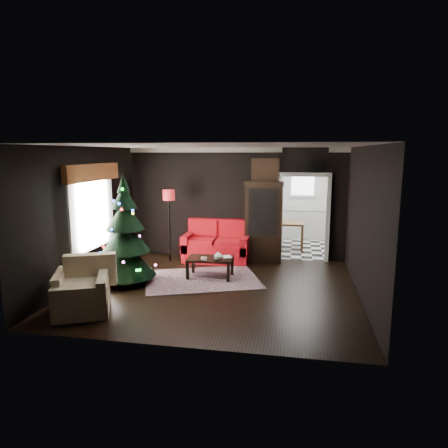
% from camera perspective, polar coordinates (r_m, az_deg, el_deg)
% --- Properties ---
extents(floor, '(5.50, 5.50, 0.00)m').
position_cam_1_polar(floor, '(8.11, -1.17, -9.14)').
color(floor, black).
rests_on(floor, ground).
extents(ceiling, '(5.50, 5.50, 0.00)m').
position_cam_1_polar(ceiling, '(7.66, -1.25, 11.06)').
color(ceiling, white).
rests_on(ceiling, ground).
extents(wall_back, '(5.50, 0.00, 5.50)m').
position_cam_1_polar(wall_back, '(10.20, 1.64, 2.94)').
color(wall_back, black).
rests_on(wall_back, ground).
extents(wall_front, '(5.50, 0.00, 5.50)m').
position_cam_1_polar(wall_front, '(5.38, -6.60, -3.63)').
color(wall_front, black).
rests_on(wall_front, ground).
extents(wall_left, '(0.00, 5.50, 5.50)m').
position_cam_1_polar(wall_left, '(8.74, -19.17, 1.17)').
color(wall_left, black).
rests_on(wall_left, ground).
extents(wall_right, '(0.00, 5.50, 5.50)m').
position_cam_1_polar(wall_right, '(7.70, 19.27, 0.02)').
color(wall_right, black).
rests_on(wall_right, ground).
extents(doorway, '(1.10, 0.10, 2.10)m').
position_cam_1_polar(doorway, '(10.13, 11.17, 0.70)').
color(doorway, white).
rests_on(doorway, ground).
extents(left_window, '(0.05, 1.60, 1.40)m').
position_cam_1_polar(left_window, '(8.88, -18.33, 1.68)').
color(left_window, white).
rests_on(left_window, wall_left).
extents(valance, '(0.12, 2.10, 0.35)m').
position_cam_1_polar(valance, '(8.77, -18.17, 6.98)').
color(valance, brown).
rests_on(valance, wall_left).
extents(kitchen_floor, '(3.00, 3.00, 0.00)m').
position_cam_1_polar(kitchen_floor, '(11.80, 10.93, -3.16)').
color(kitchen_floor, white).
rests_on(kitchen_floor, ground).
extents(kitchen_window, '(0.70, 0.06, 0.70)m').
position_cam_1_polar(kitchen_window, '(12.98, 11.15, 5.63)').
color(kitchen_window, white).
rests_on(kitchen_window, ground).
extents(rug, '(2.81, 2.44, 0.01)m').
position_cam_1_polar(rug, '(8.66, -3.11, -7.84)').
color(rug, '#2D2229').
rests_on(rug, ground).
extents(loveseat, '(1.70, 0.90, 1.00)m').
position_cam_1_polar(loveseat, '(9.98, -1.06, -2.46)').
color(loveseat, maroon).
rests_on(loveseat, ground).
extents(curio_cabinet, '(0.90, 0.45, 1.90)m').
position_cam_1_polar(curio_cabinet, '(9.95, 5.69, 0.09)').
color(curio_cabinet, black).
rests_on(curio_cabinet, ground).
extents(floor_lamp, '(0.41, 0.41, 1.91)m').
position_cam_1_polar(floor_lamp, '(10.01, -7.76, -0.59)').
color(floor_lamp, black).
rests_on(floor_lamp, ground).
extents(christmas_tree, '(1.50, 1.50, 2.27)m').
position_cam_1_polar(christmas_tree, '(8.41, -13.85, -1.31)').
color(christmas_tree, black).
rests_on(christmas_tree, ground).
extents(armchair, '(1.22, 1.22, 0.95)m').
position_cam_1_polar(armchair, '(7.20, -19.66, -8.39)').
color(armchair, '#9F8A5F').
rests_on(armchair, ground).
extents(coffee_table, '(0.99, 0.63, 0.43)m').
position_cam_1_polar(coffee_table, '(8.72, -1.97, -6.18)').
color(coffee_table, '#35180C').
rests_on(coffee_table, rug).
extents(teapot, '(0.23, 0.23, 0.18)m').
position_cam_1_polar(teapot, '(8.41, -0.87, -4.62)').
color(teapot, white).
rests_on(teapot, coffee_table).
extents(cup_a, '(0.08, 0.08, 0.06)m').
position_cam_1_polar(cup_a, '(8.46, -2.68, -4.96)').
color(cup_a, white).
rests_on(cup_a, coffee_table).
extents(cup_b, '(0.08, 0.08, 0.06)m').
position_cam_1_polar(cup_b, '(8.50, -3.09, -4.89)').
color(cup_b, white).
rests_on(cup_b, coffee_table).
extents(book, '(0.16, 0.08, 0.23)m').
position_cam_1_polar(book, '(8.64, -0.12, -4.04)').
color(book, tan).
rests_on(book, coffee_table).
extents(wall_clock, '(0.32, 0.32, 0.06)m').
position_cam_1_polar(wall_clock, '(9.96, 12.89, 8.18)').
color(wall_clock, white).
rests_on(wall_clock, wall_back).
extents(painting, '(0.62, 0.05, 0.52)m').
position_cam_1_polar(painting, '(9.99, 5.91, 7.63)').
color(painting, '#A77042').
rests_on(painting, wall_back).
extents(kitchen_counter, '(1.80, 0.60, 0.90)m').
position_cam_1_polar(kitchen_counter, '(12.89, 10.97, -0.00)').
color(kitchen_counter, silver).
rests_on(kitchen_counter, ground).
extents(kitchen_table, '(0.70, 0.70, 0.75)m').
position_cam_1_polar(kitchen_table, '(11.43, 9.50, -1.62)').
color(kitchen_table, brown).
rests_on(kitchen_table, ground).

